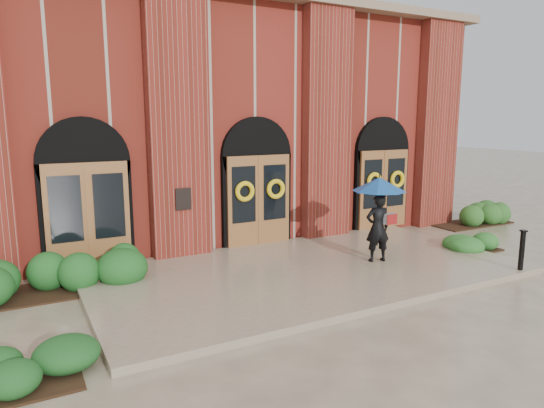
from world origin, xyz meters
TOP-DOWN VIEW (x-y plane):
  - ground at (0.00, 0.00)m, footprint 90.00×90.00m
  - landing at (0.00, 0.15)m, footprint 10.00×5.30m
  - church_building at (0.00, 8.78)m, footprint 16.20×12.53m
  - man_with_umbrella at (1.82, -0.18)m, footprint 1.61×1.61m
  - metal_post at (4.30, -2.35)m, footprint 0.16×0.16m
  - hedge_wall_left at (-5.20, 1.73)m, footprint 3.07×1.23m
  - hedge_wall_right at (8.00, 2.08)m, footprint 2.70×1.08m
  - hedge_front_left at (-6.04, -2.00)m, footprint 1.26×1.08m
  - hedge_front_right at (5.22, -0.09)m, footprint 1.32×1.13m

SIDE VIEW (x-z plane):
  - ground at x=0.00m, z-range 0.00..0.00m
  - landing at x=0.00m, z-range 0.00..0.15m
  - hedge_front_left at x=-6.04m, z-range 0.00..0.45m
  - hedge_front_right at x=5.22m, z-range 0.00..0.47m
  - hedge_wall_right at x=8.00m, z-range 0.00..0.69m
  - hedge_wall_left at x=-5.20m, z-range 0.00..0.79m
  - metal_post at x=4.30m, z-range 0.17..1.13m
  - man_with_umbrella at x=1.82m, z-range 0.57..2.66m
  - church_building at x=0.00m, z-range 0.00..7.00m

